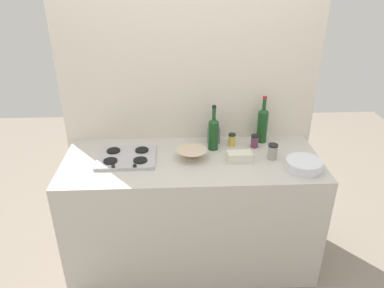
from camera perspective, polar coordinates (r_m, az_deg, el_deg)
name	(u,v)px	position (r m, az deg, el deg)	size (l,w,h in m)	color
ground_plane	(192,256)	(3.11, 0.00, -17.03)	(6.00, 6.00, 0.00)	gray
counter_block	(192,211)	(2.81, 0.00, -10.42)	(1.80, 0.70, 0.90)	beige
backsplash_panel	(190,112)	(2.82, -0.36, 4.94)	(1.90, 0.06, 2.20)	beige
stovetop_hob	(127,157)	(2.60, -10.10, -2.04)	(0.40, 0.33, 0.04)	#B2B2B7
plate_stack	(304,165)	(2.54, 17.04, -3.09)	(0.24, 0.24, 0.07)	white
wine_bottle_leftmost	(262,124)	(2.80, 10.88, 3.03)	(0.08, 0.08, 0.36)	#19471E
wine_bottle_mid_left	(213,133)	(2.65, 3.35, 1.74)	(0.07, 0.07, 0.34)	#19471E
mixing_bowl	(192,154)	(2.55, 0.01, -1.50)	(0.21, 0.21, 0.07)	beige
butter_dish	(239,157)	(2.55, 7.38, -1.96)	(0.17, 0.09, 0.07)	silver
utensil_crock	(214,134)	(2.77, 3.40, 1.49)	(0.10, 0.10, 0.28)	slate
condiment_jar_front	(232,140)	(2.75, 6.21, 0.68)	(0.05, 0.05, 0.09)	gold
condiment_jar_rear	(273,151)	(2.61, 12.41, -1.14)	(0.07, 0.07, 0.11)	#9E998C
condiment_jar_spare	(255,141)	(2.75, 9.71, 0.47)	(0.06, 0.06, 0.10)	#66384C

